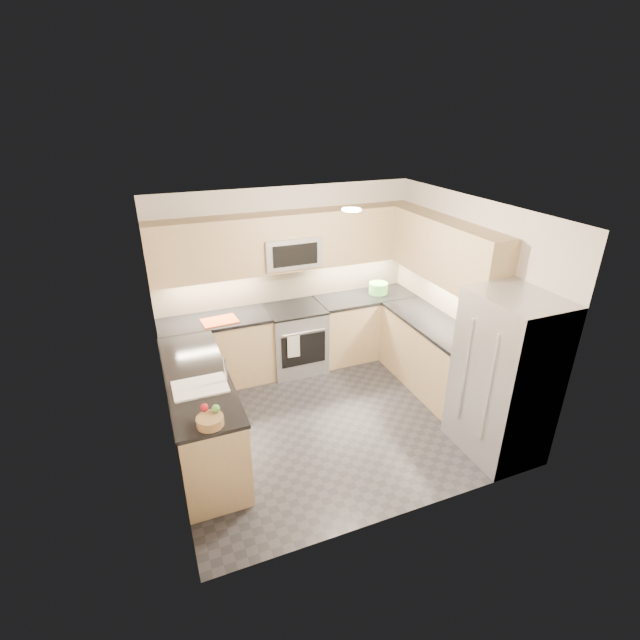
% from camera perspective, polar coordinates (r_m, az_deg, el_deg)
% --- Properties ---
extents(floor, '(3.60, 3.20, 0.00)m').
position_cam_1_polar(floor, '(5.75, 1.32, -11.84)').
color(floor, black).
rests_on(floor, ground).
extents(ceiling, '(3.60, 3.20, 0.02)m').
position_cam_1_polar(ceiling, '(4.70, 1.63, 13.37)').
color(ceiling, beige).
rests_on(ceiling, wall_back).
extents(wall_back, '(3.60, 0.02, 2.50)m').
position_cam_1_polar(wall_back, '(6.49, -4.12, 5.14)').
color(wall_back, beige).
rests_on(wall_back, floor).
extents(wall_front, '(3.60, 0.02, 2.50)m').
position_cam_1_polar(wall_front, '(3.88, 10.93, -10.01)').
color(wall_front, beige).
rests_on(wall_front, floor).
extents(wall_left, '(0.02, 3.20, 2.50)m').
position_cam_1_polar(wall_left, '(4.76, -18.94, -3.97)').
color(wall_left, beige).
rests_on(wall_left, floor).
extents(wall_right, '(0.02, 3.20, 2.50)m').
position_cam_1_polar(wall_right, '(5.99, 17.52, 2.26)').
color(wall_right, beige).
rests_on(wall_right, floor).
extents(base_cab_back_left, '(1.42, 0.60, 0.90)m').
position_cam_1_polar(base_cab_back_left, '(6.33, -12.49, -3.92)').
color(base_cab_back_left, tan).
rests_on(base_cab_back_left, floor).
extents(base_cab_back_right, '(1.42, 0.60, 0.90)m').
position_cam_1_polar(base_cab_back_right, '(6.93, 5.46, -0.75)').
color(base_cab_back_right, tan).
rests_on(base_cab_back_right, floor).
extents(base_cab_right, '(0.60, 1.70, 0.90)m').
position_cam_1_polar(base_cab_right, '(6.26, 13.59, -4.37)').
color(base_cab_right, tan).
rests_on(base_cab_right, floor).
extents(base_cab_peninsula, '(0.60, 2.00, 0.90)m').
position_cam_1_polar(base_cab_peninsula, '(5.19, -14.36, -11.19)').
color(base_cab_peninsula, tan).
rests_on(base_cab_peninsula, floor).
extents(countertop_back_left, '(1.42, 0.63, 0.04)m').
position_cam_1_polar(countertop_back_left, '(6.12, -12.89, -0.07)').
color(countertop_back_left, black).
rests_on(countertop_back_left, base_cab_back_left).
extents(countertop_back_right, '(1.42, 0.63, 0.04)m').
position_cam_1_polar(countertop_back_right, '(6.74, 5.62, 2.85)').
color(countertop_back_right, black).
rests_on(countertop_back_right, base_cab_back_right).
extents(countertop_right, '(0.63, 1.70, 0.04)m').
position_cam_1_polar(countertop_right, '(6.05, 14.03, -0.49)').
color(countertop_right, black).
rests_on(countertop_right, base_cab_right).
extents(countertop_peninsula, '(0.63, 2.00, 0.04)m').
position_cam_1_polar(countertop_peninsula, '(4.93, -14.94, -6.77)').
color(countertop_peninsula, black).
rests_on(countertop_peninsula, base_cab_peninsula).
extents(upper_cab_back, '(3.60, 0.35, 0.75)m').
position_cam_1_polar(upper_cab_back, '(6.15, -3.78, 9.67)').
color(upper_cab_back, tan).
rests_on(upper_cab_back, wall_back).
extents(upper_cab_right, '(0.35, 1.95, 0.75)m').
position_cam_1_polar(upper_cab_right, '(5.90, 15.25, 8.16)').
color(upper_cab_right, tan).
rests_on(upper_cab_right, wall_right).
extents(backsplash_back, '(3.60, 0.01, 0.51)m').
position_cam_1_polar(backsplash_back, '(6.50, -4.10, 4.67)').
color(backsplash_back, tan).
rests_on(backsplash_back, wall_back).
extents(backsplash_right, '(0.01, 2.30, 0.51)m').
position_cam_1_polar(backsplash_right, '(6.33, 14.94, 3.28)').
color(backsplash_right, tan).
rests_on(backsplash_right, wall_right).
extents(gas_range, '(0.76, 0.65, 0.91)m').
position_cam_1_polar(gas_range, '(6.52, -3.02, -2.35)').
color(gas_range, '#929599').
rests_on(gas_range, floor).
extents(range_cooktop, '(0.76, 0.65, 0.03)m').
position_cam_1_polar(range_cooktop, '(6.32, -3.12, 1.36)').
color(range_cooktop, black).
rests_on(range_cooktop, gas_range).
extents(oven_door_glass, '(0.62, 0.02, 0.45)m').
position_cam_1_polar(oven_door_glass, '(6.25, -2.03, -3.68)').
color(oven_door_glass, black).
rests_on(oven_door_glass, gas_range).
extents(oven_handle, '(0.60, 0.02, 0.02)m').
position_cam_1_polar(oven_handle, '(6.11, -2.01, -1.54)').
color(oven_handle, '#B2B5BA').
rests_on(oven_handle, gas_range).
extents(microwave, '(0.76, 0.40, 0.40)m').
position_cam_1_polar(microwave, '(6.17, -3.67, 8.49)').
color(microwave, '#A0A3A8').
rests_on(microwave, upper_cab_back).
extents(microwave_door, '(0.60, 0.01, 0.28)m').
position_cam_1_polar(microwave_door, '(5.98, -3.04, 7.98)').
color(microwave_door, black).
rests_on(microwave_door, microwave).
extents(refrigerator, '(0.70, 0.90, 1.80)m').
position_cam_1_polar(refrigerator, '(5.17, 21.77, -6.53)').
color(refrigerator, '#A7A9AF').
rests_on(refrigerator, floor).
extents(fridge_handle_left, '(0.02, 0.02, 1.20)m').
position_cam_1_polar(fridge_handle_left, '(4.80, 20.00, -8.03)').
color(fridge_handle_left, '#B2B5BA').
rests_on(fridge_handle_left, refrigerator).
extents(fridge_handle_right, '(0.02, 0.02, 1.20)m').
position_cam_1_polar(fridge_handle_right, '(5.03, 17.37, -6.04)').
color(fridge_handle_right, '#B2B5BA').
rests_on(fridge_handle_right, refrigerator).
extents(sink_basin, '(0.52, 0.38, 0.16)m').
position_cam_1_polar(sink_basin, '(4.74, -14.45, -8.68)').
color(sink_basin, white).
rests_on(sink_basin, base_cab_peninsula).
extents(faucet, '(0.03, 0.03, 0.28)m').
position_cam_1_polar(faucet, '(4.66, -11.55, -6.08)').
color(faucet, silver).
rests_on(faucet, countertop_peninsula).
extents(utensil_bowl, '(0.33, 0.33, 0.16)m').
position_cam_1_polar(utensil_bowl, '(6.82, 7.19, 3.93)').
color(utensil_bowl, '#56B34C').
rests_on(utensil_bowl, countertop_back_right).
extents(cutting_board, '(0.46, 0.34, 0.01)m').
position_cam_1_polar(cutting_board, '(6.03, -12.25, -0.10)').
color(cutting_board, '#C23B12').
rests_on(cutting_board, countertop_back_left).
extents(fruit_basket, '(0.24, 0.24, 0.08)m').
position_cam_1_polar(fruit_basket, '(4.17, -13.38, -12.02)').
color(fruit_basket, olive).
rests_on(fruit_basket, countertop_peninsula).
extents(fruit_apple, '(0.07, 0.07, 0.07)m').
position_cam_1_polar(fruit_apple, '(4.22, -14.03, -10.40)').
color(fruit_apple, red).
rests_on(fruit_apple, fruit_basket).
extents(fruit_pear, '(0.07, 0.07, 0.07)m').
position_cam_1_polar(fruit_pear, '(4.18, -12.71, -10.58)').
color(fruit_pear, '#55A346').
rests_on(fruit_pear, fruit_basket).
extents(dish_towel_check, '(0.17, 0.03, 0.31)m').
position_cam_1_polar(dish_towel_check, '(6.12, -3.27, -3.28)').
color(dish_towel_check, silver).
rests_on(dish_towel_check, oven_handle).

